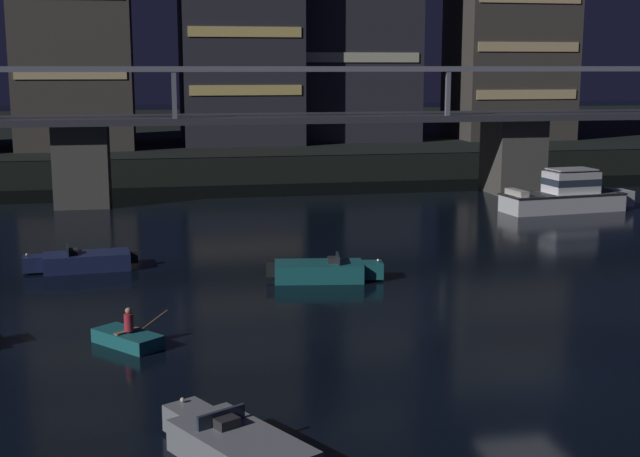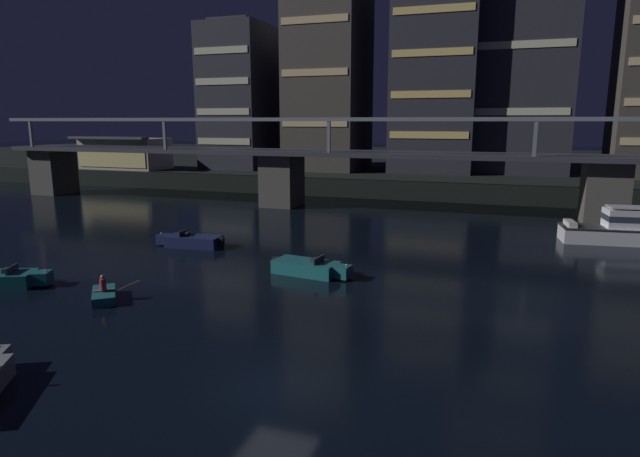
% 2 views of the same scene
% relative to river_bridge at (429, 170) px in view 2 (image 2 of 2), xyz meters
% --- Properties ---
extents(ground_plane, '(400.00, 400.00, 0.00)m').
position_rel_river_bridge_xyz_m(ground_plane, '(0.00, -37.73, -4.33)').
color(ground_plane, black).
extents(far_riverbank, '(240.00, 80.00, 2.20)m').
position_rel_river_bridge_xyz_m(far_riverbank, '(0.00, 48.01, -3.23)').
color(far_riverbank, black).
rests_on(far_riverbank, ground).
extents(river_bridge, '(99.81, 6.40, 9.38)m').
position_rel_river_bridge_xyz_m(river_bridge, '(0.00, 0.00, 0.00)').
color(river_bridge, '#4C4944').
rests_on(river_bridge, ground).
extents(tower_west_low, '(8.82, 11.61, 20.89)m').
position_rel_river_bridge_xyz_m(tower_west_low, '(-30.30, 19.73, 8.16)').
color(tower_west_low, '#282833').
rests_on(tower_west_low, far_riverbank).
extents(tower_west_tall, '(9.95, 12.55, 33.35)m').
position_rel_river_bridge_xyz_m(tower_west_tall, '(-17.34, 21.49, 14.39)').
color(tower_west_tall, '#423D38').
rests_on(tower_west_tall, far_riverbank).
extents(tower_central, '(10.90, 12.54, 26.01)m').
position_rel_river_bridge_xyz_m(tower_central, '(-2.48, 23.41, 10.72)').
color(tower_central, '#282833').
rests_on(tower_central, far_riverbank).
extents(tower_east_tall, '(13.62, 9.23, 40.54)m').
position_rel_river_bridge_xyz_m(tower_east_tall, '(7.88, 23.84, 17.99)').
color(tower_east_tall, '#282833').
rests_on(tower_east_tall, far_riverbank).
extents(waterfront_pavilion, '(12.40, 7.40, 4.70)m').
position_rel_river_bridge_xyz_m(waterfront_pavilion, '(-45.35, 11.91, 0.11)').
color(waterfront_pavilion, '#B2AD9E').
rests_on(waterfront_pavilion, far_riverbank).
extents(cabin_cruiser_near_left, '(9.32, 3.60, 2.79)m').
position_rel_river_bridge_xyz_m(cabin_cruiser_near_left, '(15.76, -8.66, -3.28)').
color(cabin_cruiser_near_left, silver).
rests_on(cabin_cruiser_near_left, ground).
extents(speedboat_near_center, '(5.23, 2.14, 1.16)m').
position_rel_river_bridge_xyz_m(speedboat_near_center, '(-14.35, -20.15, -3.92)').
color(speedboat_near_center, '#19234C').
rests_on(speedboat_near_center, ground).
extents(speedboat_near_right, '(5.04, 3.19, 1.16)m').
position_rel_river_bridge_xyz_m(speedboat_near_right, '(-19.02, -32.06, -3.92)').
color(speedboat_near_right, '#196066').
rests_on(speedboat_near_right, ground).
extents(speedboat_mid_right, '(5.23, 2.35, 1.16)m').
position_rel_river_bridge_xyz_m(speedboat_mid_right, '(-3.64, -24.23, -3.92)').
color(speedboat_mid_right, '#196066').
rests_on(speedboat_mid_right, ground).
extents(dinghy_with_paddler, '(2.66, 2.70, 1.36)m').
position_rel_river_bridge_xyz_m(dinghy_with_paddler, '(-12.02, -32.08, -4.05)').
color(dinghy_with_paddler, '#196066').
rests_on(dinghy_with_paddler, ground).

